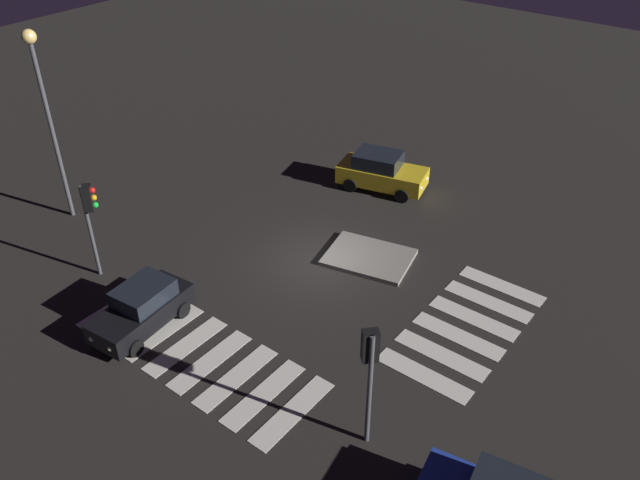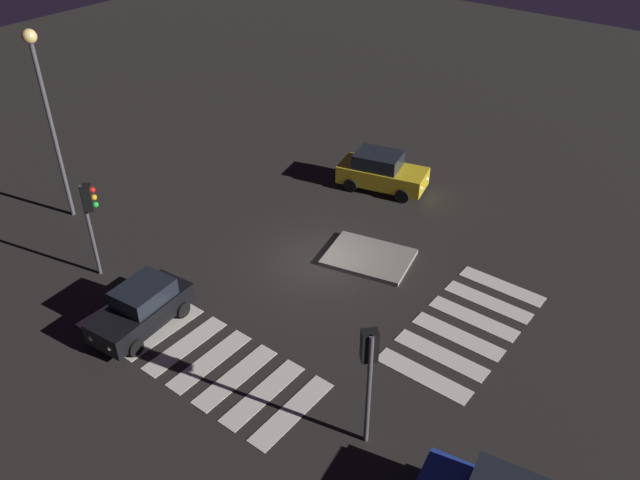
# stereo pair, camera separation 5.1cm
# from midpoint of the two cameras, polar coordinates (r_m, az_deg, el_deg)

# --- Properties ---
(ground_plane) EXTENTS (80.00, 80.00, 0.00)m
(ground_plane) POSITION_cam_midpoint_polar(r_m,az_deg,el_deg) (25.57, -0.06, -1.86)
(ground_plane) COLOR black
(traffic_island) EXTENTS (3.72, 3.11, 0.18)m
(traffic_island) POSITION_cam_midpoint_polar(r_m,az_deg,el_deg) (25.70, 4.23, -1.53)
(traffic_island) COLOR gray
(traffic_island) RESTS_ON ground
(car_yellow) EXTENTS (4.29, 2.64, 1.76)m
(car_yellow) POSITION_cam_midpoint_polar(r_m,az_deg,el_deg) (30.22, 5.32, 5.97)
(car_yellow) COLOR gold
(car_yellow) RESTS_ON ground
(car_black) EXTENTS (2.01, 3.80, 1.60)m
(car_black) POSITION_cam_midpoint_polar(r_m,az_deg,el_deg) (22.89, -15.35, -5.76)
(car_black) COLOR black
(car_black) RESTS_ON ground
(traffic_light_east) EXTENTS (0.54, 0.54, 3.91)m
(traffic_light_east) POSITION_cam_midpoint_polar(r_m,az_deg,el_deg) (17.20, 4.28, -10.40)
(traffic_light_east) COLOR #47474C
(traffic_light_east) RESTS_ON ground
(traffic_light_south) EXTENTS (0.53, 0.54, 3.81)m
(traffic_light_south) POSITION_cam_midpoint_polar(r_m,az_deg,el_deg) (24.74, -19.55, 2.60)
(traffic_light_south) COLOR #47474C
(traffic_light_south) RESTS_ON ground
(street_lamp) EXTENTS (0.56, 0.56, 8.03)m
(street_lamp) POSITION_cam_midpoint_polar(r_m,az_deg,el_deg) (28.19, -23.06, 11.51)
(street_lamp) COLOR #47474C
(street_lamp) RESTS_ON ground
(crosswalk_near) EXTENTS (8.75, 3.20, 0.02)m
(crosswalk_near) POSITION_cam_midpoint_polar(r_m,az_deg,el_deg) (21.95, -10.70, -9.72)
(crosswalk_near) COLOR silver
(crosswalk_near) RESTS_ON ground
(crosswalk_side) EXTENTS (3.20, 6.45, 0.02)m
(crosswalk_side) POSITION_cam_midpoint_polar(r_m,az_deg,el_deg) (23.09, 12.57, -7.42)
(crosswalk_side) COLOR silver
(crosswalk_side) RESTS_ON ground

